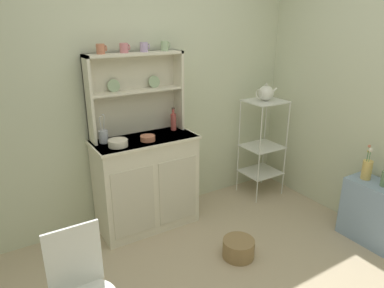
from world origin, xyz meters
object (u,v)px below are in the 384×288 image
object	(u,v)px
floor_basket	(238,248)
wire_chair	(80,286)
hutch_cabinet	(146,182)
bowl_mixing_large	(118,143)
cup_terracotta_0	(101,49)
hutch_shelf_unit	(135,88)
side_shelf_blue	(372,212)
porcelain_teapot	(266,93)
flower_vase	(367,168)
bakers_rack	(263,139)
jam_bottle	(173,121)
utensil_jar	(103,136)

from	to	relation	value
floor_basket	wire_chair	bearing A→B (deg)	-168.88
hutch_cabinet	bowl_mixing_large	world-z (taller)	bowl_mixing_large
bowl_mixing_large	cup_terracotta_0	bearing A→B (deg)	94.78
hutch_shelf_unit	hutch_cabinet	bearing A→B (deg)	-90.00
side_shelf_blue	bowl_mixing_large	world-z (taller)	bowl_mixing_large
wire_chair	porcelain_teapot	xyz separation A→B (m)	(2.28, 1.05, 0.65)
side_shelf_blue	cup_terracotta_0	world-z (taller)	cup_terracotta_0
wire_chair	flower_vase	bearing A→B (deg)	-29.75
bakers_rack	porcelain_teapot	bearing A→B (deg)	-180.00
jam_bottle	flower_vase	xyz separation A→B (m)	(1.25, -1.25, -0.32)
hutch_cabinet	bakers_rack	size ratio (longest dim) A/B	0.87
hutch_shelf_unit	bakers_rack	world-z (taller)	hutch_shelf_unit
jam_bottle	utensil_jar	distance (m)	0.69
wire_chair	bowl_mixing_large	xyz separation A→B (m)	(0.63, 1.04, 0.40)
jam_bottle	porcelain_teapot	bearing A→B (deg)	-8.27
cup_terracotta_0	flower_vase	bearing A→B (deg)	-34.18
floor_basket	flower_vase	distance (m)	1.33
side_shelf_blue	porcelain_teapot	xyz separation A→B (m)	(-0.22, 1.22, 0.88)
side_shelf_blue	jam_bottle	bearing A→B (deg)	132.52
hutch_cabinet	jam_bottle	xyz separation A→B (m)	(0.35, 0.09, 0.52)
floor_basket	flower_vase	world-z (taller)	flower_vase
cup_terracotta_0	wire_chair	bearing A→B (deg)	-116.47
bakers_rack	jam_bottle	size ratio (longest dim) A/B	4.94
bowl_mixing_large	jam_bottle	xyz separation A→B (m)	(0.62, 0.16, 0.06)
side_shelf_blue	porcelain_teapot	size ratio (longest dim) A/B	2.21
wire_chair	jam_bottle	xyz separation A→B (m)	(1.25, 1.20, 0.46)
hutch_shelf_unit	cup_terracotta_0	size ratio (longest dim) A/B	10.44
cup_terracotta_0	hutch_shelf_unit	bearing A→B (deg)	8.05
hutch_shelf_unit	flower_vase	xyz separation A→B (m)	(1.60, -1.32, -0.66)
bowl_mixing_large	utensil_jar	xyz separation A→B (m)	(-0.07, 0.15, 0.03)
hutch_cabinet	flower_vase	world-z (taller)	hutch_cabinet
cup_terracotta_0	porcelain_teapot	world-z (taller)	cup_terracotta_0
bakers_rack	flower_vase	size ratio (longest dim) A/B	3.36
side_shelf_blue	floor_basket	distance (m)	1.25
bakers_rack	side_shelf_blue	world-z (taller)	bakers_rack
cup_terracotta_0	flower_vase	distance (m)	2.50
hutch_shelf_unit	bowl_mixing_large	xyz separation A→B (m)	(-0.27, -0.24, -0.40)
side_shelf_blue	floor_basket	xyz separation A→B (m)	(-1.16, 0.43, -0.20)
side_shelf_blue	cup_terracotta_0	bearing A→B (deg)	143.41
cup_terracotta_0	bowl_mixing_large	bearing A→B (deg)	-85.22
bowl_mixing_large	utensil_jar	size ratio (longest dim) A/B	0.67
wire_chair	jam_bottle	size ratio (longest dim) A/B	3.88
utensil_jar	flower_vase	bearing A→B (deg)	-32.48
cup_terracotta_0	bakers_rack	bearing A→B (deg)	-6.35
porcelain_teapot	utensil_jar	bearing A→B (deg)	175.31
flower_vase	cup_terracotta_0	bearing A→B (deg)	145.82
hutch_shelf_unit	porcelain_teapot	size ratio (longest dim) A/B	3.46
side_shelf_blue	floor_basket	bearing A→B (deg)	159.86
wire_chair	utensil_jar	bearing A→B (deg)	36.09
jam_bottle	porcelain_teapot	world-z (taller)	porcelain_teapot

